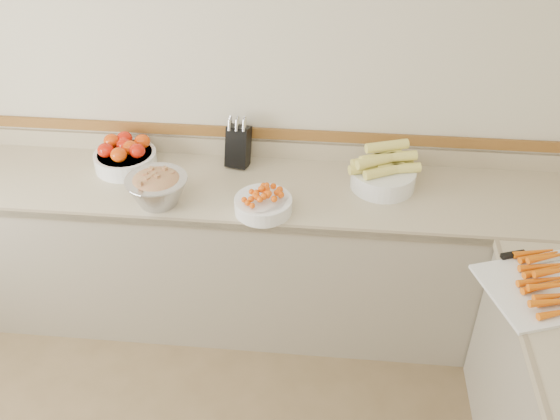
# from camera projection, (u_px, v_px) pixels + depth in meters

# --- Properties ---
(back_wall) EXTENTS (4.00, 0.00, 4.00)m
(back_wall) POSITION_uv_depth(u_px,v_px,m) (226.00, 89.00, 3.28)
(back_wall) COLOR beige
(back_wall) RESTS_ON ground_plane
(counter_back) EXTENTS (4.00, 0.65, 1.08)m
(counter_back) POSITION_uv_depth(u_px,v_px,m) (224.00, 251.00, 3.52)
(counter_back) COLOR #BDAD89
(counter_back) RESTS_ON ground_plane
(knife_block) EXTENTS (0.14, 0.16, 0.29)m
(knife_block) POSITION_uv_depth(u_px,v_px,m) (238.00, 145.00, 3.36)
(knife_block) COLOR black
(knife_block) RESTS_ON counter_back
(tomato_bowl) EXTENTS (0.34, 0.34, 0.17)m
(tomato_bowl) POSITION_uv_depth(u_px,v_px,m) (125.00, 155.00, 3.36)
(tomato_bowl) COLOR white
(tomato_bowl) RESTS_ON counter_back
(cherry_tomato_bowl) EXTENTS (0.29, 0.29, 0.15)m
(cherry_tomato_bowl) POSITION_uv_depth(u_px,v_px,m) (263.00, 203.00, 3.04)
(cherry_tomato_bowl) COLOR white
(cherry_tomato_bowl) RESTS_ON counter_back
(corn_bowl) EXTENTS (0.37, 0.34, 0.25)m
(corn_bowl) POSITION_uv_depth(u_px,v_px,m) (383.00, 172.00, 3.20)
(corn_bowl) COLOR white
(corn_bowl) RESTS_ON counter_back
(rhubarb_bowl) EXTENTS (0.31, 0.31, 0.18)m
(rhubarb_bowl) POSITION_uv_depth(u_px,v_px,m) (157.00, 188.00, 3.08)
(rhubarb_bowl) COLOR #B2B2BA
(rhubarb_bowl) RESTS_ON counter_back
(cutting_board) EXTENTS (0.63, 0.56, 0.08)m
(cutting_board) POSITION_uv_depth(u_px,v_px,m) (549.00, 283.00, 2.61)
(cutting_board) COLOR white
(cutting_board) RESTS_ON counter_right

